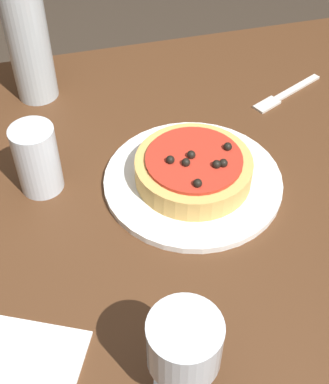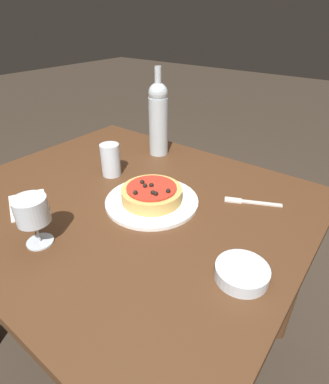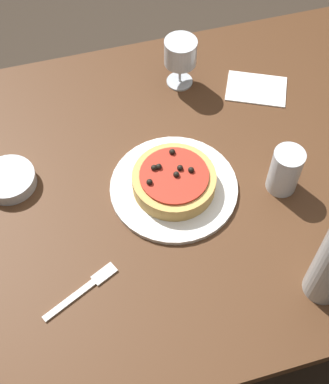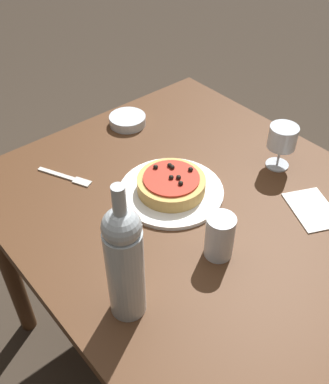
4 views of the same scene
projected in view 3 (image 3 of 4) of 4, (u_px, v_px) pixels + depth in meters
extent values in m
plane|color=#382D23|center=(192.00, 298.00, 1.92)|extent=(14.00, 14.00, 0.00)
cube|color=#4C2D19|center=(205.00, 176.00, 1.29)|extent=(1.13, 0.97, 0.03)
cylinder|color=#4C2D19|center=(295.00, 115.00, 1.91)|extent=(0.06, 0.06, 0.74)
cylinder|color=#4C2D19|center=(12.00, 178.00, 1.76)|extent=(0.06, 0.06, 0.74)
cylinder|color=white|center=(174.00, 188.00, 1.24)|extent=(0.30, 0.30, 0.01)
cylinder|color=tan|center=(174.00, 181.00, 1.22)|extent=(0.19, 0.19, 0.04)
cylinder|color=#B72D1E|center=(174.00, 175.00, 1.20)|extent=(0.16, 0.16, 0.01)
sphere|color=black|center=(176.00, 174.00, 1.19)|extent=(0.01, 0.01, 0.01)
sphere|color=black|center=(191.00, 170.00, 1.20)|extent=(0.01, 0.01, 0.01)
sphere|color=black|center=(155.00, 169.00, 1.20)|extent=(0.01, 0.01, 0.01)
sphere|color=black|center=(159.00, 168.00, 1.20)|extent=(0.01, 0.01, 0.01)
sphere|color=black|center=(150.00, 182.00, 1.18)|extent=(0.01, 0.01, 0.01)
sphere|color=black|center=(172.00, 152.00, 1.23)|extent=(0.01, 0.01, 0.01)
sphere|color=black|center=(180.00, 168.00, 1.20)|extent=(0.01, 0.01, 0.01)
cylinder|color=silver|center=(180.00, 81.00, 1.43)|extent=(0.07, 0.07, 0.00)
cylinder|color=silver|center=(180.00, 72.00, 1.40)|extent=(0.01, 0.01, 0.07)
cylinder|color=silver|center=(181.00, 52.00, 1.35)|extent=(0.08, 0.08, 0.07)
cylinder|color=silver|center=(285.00, 171.00, 1.20)|extent=(0.07, 0.07, 0.12)
cylinder|color=silver|center=(9.00, 180.00, 1.24)|extent=(0.12, 0.12, 0.03)
cube|color=beige|center=(69.00, 300.00, 1.09)|extent=(0.12, 0.07, 0.00)
cube|color=beige|center=(104.00, 274.00, 1.12)|extent=(0.06, 0.05, 0.00)
cube|color=white|center=(256.00, 89.00, 1.42)|extent=(0.19, 0.17, 0.00)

